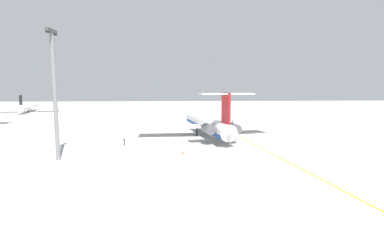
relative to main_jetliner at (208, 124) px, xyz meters
name	(u,v)px	position (x,y,z in m)	size (l,w,h in m)	color
ground	(226,135)	(1.70, -5.14, -3.21)	(340.49, 340.49, 0.00)	#B7B5AD
main_jetliner	(208,124)	(0.00, 0.00, 0.00)	(40.26, 35.76, 11.76)	white
airliner_far_right	(28,107)	(76.43, 80.64, -0.65)	(29.02, 28.89, 8.70)	white
ground_crew_near_nose	(124,141)	(-12.25, 19.95, -2.11)	(0.41, 0.28, 1.74)	black
ground_crew_near_tail	(233,122)	(22.24, -10.59, -2.14)	(0.29, 0.36, 1.69)	black
safety_cone_nose	(183,153)	(-21.43, 7.11, -2.93)	(0.40, 0.40, 0.55)	#EA590F
safety_cone_wingtip	(221,123)	(24.03, -7.04, -2.93)	(0.40, 0.40, 0.55)	#EA590F
taxiway_centreline	(236,135)	(1.12, -7.70, -3.20)	(105.38, 0.36, 0.01)	gold
light_mast	(54,89)	(-25.30, 29.65, 9.43)	(4.00, 0.70, 22.88)	slate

